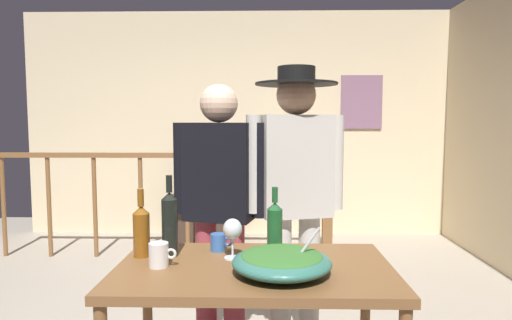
# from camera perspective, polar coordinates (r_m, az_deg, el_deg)

# --- Properties ---
(back_wall) EXTENTS (5.27, 0.10, 2.77)m
(back_wall) POSITION_cam_1_polar(r_m,az_deg,el_deg) (5.61, -2.47, 4.59)
(back_wall) COLOR beige
(back_wall) RESTS_ON ground_plane
(framed_picture) EXTENTS (0.51, 0.03, 0.65)m
(framed_picture) POSITION_cam_1_polar(r_m,az_deg,el_deg) (5.67, 13.37, 7.25)
(framed_picture) COLOR slate
(stair_railing) EXTENTS (3.48, 0.10, 1.15)m
(stair_railing) POSITION_cam_1_polar(r_m,az_deg,el_deg) (4.62, -5.83, -3.94)
(stair_railing) COLOR brown
(stair_railing) RESTS_ON ground_plane
(tv_console) EXTENTS (0.90, 0.40, 0.52)m
(tv_console) POSITION_cam_1_polar(r_m,az_deg,el_deg) (5.42, -6.59, -7.40)
(tv_console) COLOR #38281E
(tv_console) RESTS_ON ground_plane
(flat_screen_tv) EXTENTS (0.69, 0.12, 0.50)m
(flat_screen_tv) POSITION_cam_1_polar(r_m,az_deg,el_deg) (5.30, -6.70, -1.64)
(flat_screen_tv) COLOR black
(flat_screen_tv) RESTS_ON tv_console
(serving_table) EXTENTS (1.22, 0.73, 0.78)m
(serving_table) POSITION_cam_1_polar(r_m,az_deg,el_deg) (2.05, -0.24, -15.70)
(serving_table) COLOR brown
(serving_table) RESTS_ON ground_plane
(salad_bowl) EXTENTS (0.42, 0.42, 0.21)m
(salad_bowl) POSITION_cam_1_polar(r_m,az_deg,el_deg) (1.91, 3.33, -12.80)
(salad_bowl) COLOR #337060
(salad_bowl) RESTS_ON serving_table
(wine_glass) EXTENTS (0.09, 0.09, 0.19)m
(wine_glass) POSITION_cam_1_polar(r_m,az_deg,el_deg) (2.09, -3.04, -9.03)
(wine_glass) COLOR silver
(wine_glass) RESTS_ON serving_table
(wine_bottle_amber) EXTENTS (0.08, 0.08, 0.32)m
(wine_bottle_amber) POSITION_cam_1_polar(r_m,az_deg,el_deg) (2.19, -14.50, -8.66)
(wine_bottle_amber) COLOR brown
(wine_bottle_amber) RESTS_ON serving_table
(wine_bottle_dark) EXTENTS (0.08, 0.08, 0.39)m
(wine_bottle_dark) POSITION_cam_1_polar(r_m,az_deg,el_deg) (2.16, -11.02, -7.89)
(wine_bottle_dark) COLOR black
(wine_bottle_dark) RESTS_ON serving_table
(wine_bottle_green) EXTENTS (0.08, 0.08, 0.32)m
(wine_bottle_green) POSITION_cam_1_polar(r_m,az_deg,el_deg) (2.20, 2.43, -8.40)
(wine_bottle_green) COLOR #1E5628
(wine_bottle_green) RESTS_ON serving_table
(mug_blue) EXTENTS (0.11, 0.08, 0.08)m
(mug_blue) POSITION_cam_1_polar(r_m,az_deg,el_deg) (2.24, -4.84, -10.48)
(mug_blue) COLOR #3866B2
(mug_blue) RESTS_ON serving_table
(mug_white) EXTENTS (0.12, 0.09, 0.11)m
(mug_white) POSITION_cam_1_polar(r_m,az_deg,el_deg) (2.04, -12.33, -11.80)
(mug_white) COLOR white
(mug_white) RESTS_ON serving_table
(person_standing_left) EXTENTS (0.58, 0.31, 1.64)m
(person_standing_left) POSITION_cam_1_polar(r_m,az_deg,el_deg) (2.69, -4.71, -4.61)
(person_standing_left) COLOR #9E3842
(person_standing_left) RESTS_ON ground_plane
(person_standing_right) EXTENTS (0.59, 0.49, 1.74)m
(person_standing_right) POSITION_cam_1_polar(r_m,az_deg,el_deg) (2.67, 5.09, -2.87)
(person_standing_right) COLOR beige
(person_standing_right) RESTS_ON ground_plane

